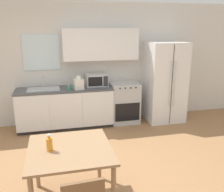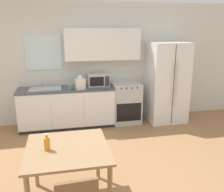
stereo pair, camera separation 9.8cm
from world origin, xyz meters
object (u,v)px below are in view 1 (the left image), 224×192
object	(u,v)px
oven_range	(124,102)
drink_bottle	(49,144)
refrigerator	(164,82)
coffee_mug	(69,88)
microwave	(96,80)
dining_table	(70,156)

from	to	relation	value
oven_range	drink_bottle	size ratio (longest dim) A/B	4.47
refrigerator	drink_bottle	distance (m)	3.63
oven_range	coffee_mug	distance (m)	1.36
oven_range	microwave	size ratio (longest dim) A/B	1.95
microwave	refrigerator	bearing A→B (deg)	-5.70
refrigerator	coffee_mug	distance (m)	2.22
dining_table	microwave	bearing A→B (deg)	73.35
coffee_mug	drink_bottle	distance (m)	2.44
refrigerator	dining_table	xyz separation A→B (m)	(-2.38, -2.51, -0.26)
oven_range	drink_bottle	world-z (taller)	drink_bottle
coffee_mug	drink_bottle	bearing A→B (deg)	-99.37
refrigerator	coffee_mug	bearing A→B (deg)	-176.96
refrigerator	drink_bottle	bearing A→B (deg)	-136.01
coffee_mug	microwave	bearing A→B (deg)	23.52
refrigerator	dining_table	distance (m)	3.47
drink_bottle	dining_table	bearing A→B (deg)	2.59
microwave	dining_table	world-z (taller)	microwave
microwave	drink_bottle	distance (m)	2.88
refrigerator	coffee_mug	world-z (taller)	refrigerator
dining_table	refrigerator	bearing A→B (deg)	46.53
oven_range	drink_bottle	xyz separation A→B (m)	(-1.66, -2.60, 0.38)
refrigerator	oven_range	bearing A→B (deg)	175.34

